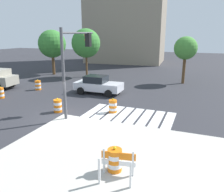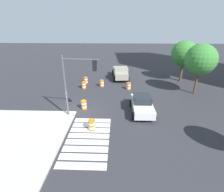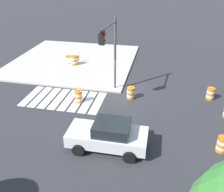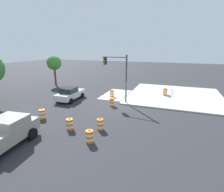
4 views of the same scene
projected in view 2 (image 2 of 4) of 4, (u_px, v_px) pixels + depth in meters
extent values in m
plane|color=#2D2D33|center=(76.00, 113.00, 16.48)|extent=(120.00, 120.00, 0.00)
cube|color=silver|center=(93.00, 120.00, 15.16)|extent=(0.60, 3.20, 0.02)
cube|color=silver|center=(92.00, 125.00, 14.47)|extent=(0.60, 3.20, 0.02)
cube|color=silver|center=(90.00, 130.00, 13.78)|extent=(0.60, 3.20, 0.02)
cube|color=silver|center=(89.00, 136.00, 13.10)|extent=(0.60, 3.20, 0.02)
cube|color=silver|center=(87.00, 142.00, 12.41)|extent=(0.60, 3.20, 0.02)
cube|color=silver|center=(85.00, 149.00, 11.72)|extent=(0.60, 3.20, 0.02)
cube|color=silver|center=(83.00, 157.00, 11.04)|extent=(0.60, 3.20, 0.02)
cube|color=silver|center=(81.00, 166.00, 10.35)|extent=(0.60, 3.20, 0.02)
cube|color=silver|center=(142.00, 106.00, 16.36)|extent=(4.32, 1.88, 0.70)
cube|color=#1E2328|center=(142.00, 99.00, 16.33)|extent=(1.91, 1.62, 0.60)
cylinder|color=black|center=(154.00, 116.00, 15.24)|extent=(0.66, 0.25, 0.66)
cylinder|color=black|center=(133.00, 116.00, 15.28)|extent=(0.66, 0.25, 0.66)
cylinder|color=black|center=(149.00, 103.00, 17.71)|extent=(0.66, 0.25, 0.66)
cylinder|color=black|center=(131.00, 103.00, 17.76)|extent=(0.66, 0.25, 0.66)
cube|color=gray|center=(119.00, 71.00, 27.62)|extent=(2.67, 2.21, 0.90)
cube|color=gray|center=(121.00, 72.00, 25.58)|extent=(2.07, 2.16, 1.50)
cube|color=gray|center=(122.00, 76.00, 24.69)|extent=(1.56, 2.02, 0.90)
cylinder|color=black|center=(128.00, 78.00, 25.20)|extent=(0.86, 0.37, 0.84)
cylinder|color=black|center=(114.00, 79.00, 25.10)|extent=(0.86, 0.37, 0.84)
cylinder|color=black|center=(125.00, 72.00, 28.31)|extent=(0.86, 0.37, 0.84)
cylinder|color=black|center=(113.00, 72.00, 28.21)|extent=(0.86, 0.37, 0.84)
cylinder|color=orange|center=(92.00, 129.00, 13.84)|extent=(0.56, 0.56, 0.18)
cylinder|color=white|center=(92.00, 127.00, 13.77)|extent=(0.56, 0.56, 0.18)
cylinder|color=orange|center=(92.00, 125.00, 13.70)|extent=(0.56, 0.56, 0.18)
cylinder|color=white|center=(92.00, 123.00, 13.63)|extent=(0.56, 0.56, 0.18)
cylinder|color=orange|center=(92.00, 121.00, 13.56)|extent=(0.56, 0.56, 0.18)
sphere|color=yellow|center=(91.00, 120.00, 13.50)|extent=(0.12, 0.12, 0.12)
cylinder|color=orange|center=(129.00, 89.00, 22.20)|extent=(0.56, 0.56, 0.18)
cylinder|color=white|center=(129.00, 87.00, 22.13)|extent=(0.56, 0.56, 0.18)
cylinder|color=orange|center=(129.00, 86.00, 22.06)|extent=(0.56, 0.56, 0.18)
cylinder|color=white|center=(129.00, 85.00, 21.99)|extent=(0.56, 0.56, 0.18)
cylinder|color=orange|center=(129.00, 84.00, 21.91)|extent=(0.56, 0.56, 0.18)
sphere|color=yellow|center=(129.00, 82.00, 21.85)|extent=(0.12, 0.12, 0.12)
cylinder|color=orange|center=(86.00, 83.00, 24.42)|extent=(0.56, 0.56, 0.18)
cylinder|color=white|center=(86.00, 82.00, 24.35)|extent=(0.56, 0.56, 0.18)
cylinder|color=orange|center=(86.00, 80.00, 24.28)|extent=(0.56, 0.56, 0.18)
cylinder|color=white|center=(86.00, 79.00, 24.20)|extent=(0.56, 0.56, 0.18)
cylinder|color=orange|center=(86.00, 78.00, 24.13)|extent=(0.56, 0.56, 0.18)
sphere|color=yellow|center=(85.00, 77.00, 24.07)|extent=(0.12, 0.12, 0.12)
cylinder|color=orange|center=(84.00, 108.00, 17.19)|extent=(0.56, 0.56, 0.18)
cylinder|color=white|center=(84.00, 106.00, 17.12)|extent=(0.56, 0.56, 0.18)
cylinder|color=orange|center=(84.00, 105.00, 17.05)|extent=(0.56, 0.56, 0.18)
cylinder|color=white|center=(84.00, 103.00, 16.98)|extent=(0.56, 0.56, 0.18)
cylinder|color=orange|center=(84.00, 102.00, 16.91)|extent=(0.56, 0.56, 0.18)
sphere|color=yellow|center=(84.00, 100.00, 16.85)|extent=(0.12, 0.12, 0.12)
cylinder|color=orange|center=(84.00, 88.00, 22.54)|extent=(0.56, 0.56, 0.18)
cylinder|color=white|center=(84.00, 86.00, 22.46)|extent=(0.56, 0.56, 0.18)
cylinder|color=orange|center=(84.00, 85.00, 22.39)|extent=(0.56, 0.56, 0.18)
cylinder|color=white|center=(84.00, 84.00, 22.32)|extent=(0.56, 0.56, 0.18)
cylinder|color=orange|center=(84.00, 83.00, 22.25)|extent=(0.56, 0.56, 0.18)
sphere|color=yellow|center=(83.00, 82.00, 22.19)|extent=(0.12, 0.12, 0.12)
cylinder|color=orange|center=(102.00, 86.00, 23.21)|extent=(0.56, 0.56, 0.18)
cylinder|color=white|center=(102.00, 85.00, 23.13)|extent=(0.56, 0.56, 0.18)
cylinder|color=orange|center=(102.00, 83.00, 23.06)|extent=(0.56, 0.56, 0.18)
cylinder|color=white|center=(102.00, 82.00, 22.99)|extent=(0.56, 0.56, 0.18)
cylinder|color=orange|center=(102.00, 81.00, 22.92)|extent=(0.56, 0.56, 0.18)
sphere|color=yellow|center=(102.00, 80.00, 22.86)|extent=(0.12, 0.12, 0.12)
cylinder|color=#4C4C51|center=(65.00, 87.00, 14.79)|extent=(0.18, 0.18, 5.50)
cylinder|color=#4C4C51|center=(81.00, 59.00, 13.60)|extent=(0.48, 3.19, 0.12)
cube|color=black|center=(95.00, 65.00, 13.63)|extent=(0.39, 0.32, 0.90)
sphere|color=red|center=(95.00, 61.00, 13.68)|extent=(0.20, 0.20, 0.20)
sphere|color=#F2A514|center=(95.00, 65.00, 13.80)|extent=(0.20, 0.20, 0.20)
sphere|color=green|center=(95.00, 68.00, 13.92)|extent=(0.20, 0.20, 0.20)
cylinder|color=brown|center=(196.00, 82.00, 20.35)|extent=(0.25, 0.25, 2.96)
sphere|color=#387F33|center=(201.00, 60.00, 19.26)|extent=(3.54, 3.54, 3.54)
cylinder|color=brown|center=(181.00, 72.00, 24.95)|extent=(0.37, 0.37, 2.79)
sphere|color=#387F33|center=(184.00, 54.00, 23.89)|extent=(3.60, 3.60, 3.60)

